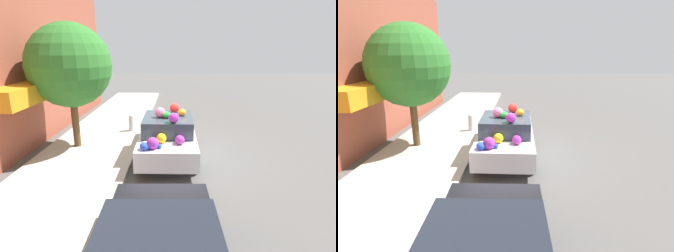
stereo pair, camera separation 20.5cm
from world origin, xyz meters
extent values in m
plane|color=#565451|center=(0.00, 0.00, 0.00)|extent=(60.00, 60.00, 0.00)
cube|color=#B2ADA3|center=(0.00, 2.70, 0.07)|extent=(24.00, 3.20, 0.14)
cube|color=#9E4C38|center=(0.00, 4.95, 3.13)|extent=(18.00, 0.30, 6.26)
cube|color=orange|center=(-0.52, 4.35, 2.18)|extent=(2.84, 0.90, 0.55)
cylinder|color=brown|center=(0.44, 3.25, 1.07)|extent=(0.24, 0.24, 1.86)
sphere|color=#2D7228|center=(0.44, 3.25, 2.96)|extent=(2.76, 2.76, 2.76)
cylinder|color=#B2B2B7|center=(2.29, 1.62, 0.41)|extent=(0.20, 0.20, 0.55)
sphere|color=#B2B2B7|center=(2.29, 1.62, 0.75)|extent=(0.18, 0.18, 0.18)
cube|color=silver|center=(0.00, -0.02, 0.59)|extent=(4.00, 1.81, 0.59)
cube|color=#333D47|center=(-0.16, -0.02, 1.14)|extent=(1.81, 1.57, 0.52)
cylinder|color=black|center=(1.22, 0.80, 0.30)|extent=(0.60, 0.19, 0.60)
cylinder|color=black|center=(1.24, -0.82, 0.30)|extent=(0.60, 0.19, 0.60)
cylinder|color=black|center=(-1.24, 0.78, 0.30)|extent=(0.60, 0.19, 0.60)
cylinder|color=black|center=(-1.22, -0.85, 0.30)|extent=(0.60, 0.19, 0.60)
ellipsoid|color=orange|center=(-0.02, -0.48, 1.52)|extent=(0.36, 0.36, 0.22)
sphere|color=red|center=(0.40, -0.23, 1.56)|extent=(0.45, 0.45, 0.32)
sphere|color=#A83ECB|center=(-0.11, 0.16, 1.48)|extent=(0.22, 0.22, 0.16)
sphere|color=black|center=(0.99, 0.30, 0.97)|extent=(0.20, 0.20, 0.17)
sphere|color=pink|center=(-0.27, 0.22, 1.56)|extent=(0.40, 0.40, 0.32)
sphere|color=yellow|center=(-1.21, 0.13, 1.03)|extent=(0.41, 0.41, 0.29)
ellipsoid|color=#B032B3|center=(-1.28, -0.40, 1.01)|extent=(0.41, 0.37, 0.26)
sphere|color=purple|center=(-0.88, -0.21, 1.56)|extent=(0.43, 0.43, 0.30)
ellipsoid|color=white|center=(1.18, -0.30, 1.03)|extent=(0.34, 0.33, 0.30)
ellipsoid|color=red|center=(0.20, 0.28, 1.49)|extent=(0.18, 0.19, 0.17)
ellipsoid|color=white|center=(-1.58, 0.55, 0.98)|extent=(0.19, 0.26, 0.19)
ellipsoid|color=blue|center=(-1.61, 0.16, 0.94)|extent=(0.19, 0.16, 0.12)
ellipsoid|color=blue|center=(-1.73, 0.56, 0.98)|extent=(0.38, 0.35, 0.20)
ellipsoid|color=green|center=(-0.35, 0.02, 1.51)|extent=(0.30, 0.37, 0.20)
sphere|color=purple|center=(-1.67, 0.34, 1.05)|extent=(0.40, 0.40, 0.33)
sphere|color=green|center=(1.16, 0.05, 1.01)|extent=(0.33, 0.33, 0.25)
cylinder|color=black|center=(-4.39, 0.78, 0.30)|extent=(0.61, 0.20, 0.61)
cylinder|color=black|center=(-4.34, -0.87, 0.30)|extent=(0.61, 0.20, 0.61)
camera|label=1|loc=(-8.30, -0.30, 3.53)|focal=28.00mm
camera|label=2|loc=(-8.29, -0.50, 3.53)|focal=28.00mm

